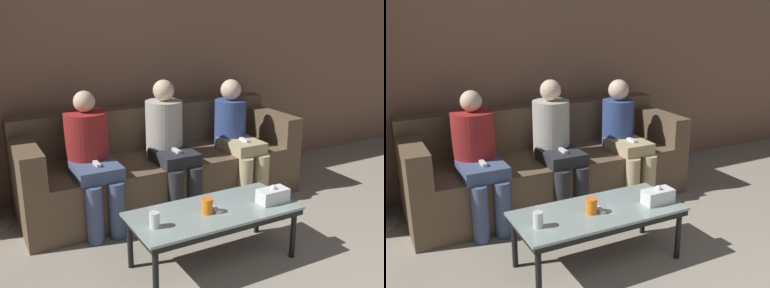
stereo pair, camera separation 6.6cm
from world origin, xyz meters
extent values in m
cube|color=#8C6651|center=(0.00, 3.90, 1.30)|extent=(12.00, 0.06, 2.60)
cube|color=brown|center=(0.00, 3.34, 0.23)|extent=(2.55, 0.86, 0.46)
cube|color=brown|center=(0.00, 3.67, 0.66)|extent=(2.55, 0.20, 0.40)
cube|color=brown|center=(-1.19, 3.34, 0.60)|extent=(0.18, 0.86, 0.28)
cube|color=brown|center=(1.19, 3.34, 0.60)|extent=(0.18, 0.86, 0.28)
cube|color=#8C9E99|center=(-0.14, 2.20, 0.40)|extent=(1.18, 0.53, 0.02)
cube|color=black|center=(-0.14, 2.20, 0.37)|extent=(1.15, 0.52, 0.04)
cylinder|color=black|center=(-0.68, 1.99, 0.17)|extent=(0.04, 0.04, 0.35)
cylinder|color=black|center=(0.40, 1.99, 0.17)|extent=(0.04, 0.04, 0.35)
cylinder|color=black|center=(-0.68, 2.42, 0.17)|extent=(0.04, 0.04, 0.35)
cylinder|color=black|center=(0.40, 2.42, 0.17)|extent=(0.04, 0.04, 0.35)
cylinder|color=silver|center=(-0.60, 2.16, 0.46)|extent=(0.07, 0.07, 0.10)
cylinder|color=orange|center=(-0.20, 2.18, 0.46)|extent=(0.08, 0.08, 0.11)
cube|color=white|center=(0.30, 2.11, 0.46)|extent=(0.22, 0.12, 0.10)
sphere|color=white|center=(0.30, 2.11, 0.52)|extent=(0.04, 0.04, 0.04)
cube|color=white|center=(-0.14, 2.20, 0.42)|extent=(0.04, 0.15, 0.02)
cylinder|color=#47567A|center=(-0.79, 2.88, 0.23)|extent=(0.13, 0.13, 0.46)
cylinder|color=#47567A|center=(-0.61, 2.88, 0.23)|extent=(0.13, 0.13, 0.46)
cube|color=#47567A|center=(-0.70, 3.08, 0.51)|extent=(0.35, 0.41, 0.10)
cylinder|color=maroon|center=(-0.70, 3.29, 0.70)|extent=(0.35, 0.35, 0.48)
sphere|color=beige|center=(-0.70, 3.29, 1.03)|extent=(0.17, 0.17, 0.17)
cube|color=white|center=(-0.70, 3.04, 0.58)|extent=(0.04, 0.12, 0.02)
cylinder|color=#28282D|center=(-0.09, 2.89, 0.23)|extent=(0.13, 0.13, 0.46)
cylinder|color=#28282D|center=(0.09, 2.89, 0.23)|extent=(0.13, 0.13, 0.46)
cube|color=#28282D|center=(0.00, 3.09, 0.51)|extent=(0.33, 0.40, 0.10)
cylinder|color=#B7B2A8|center=(0.00, 3.29, 0.71)|extent=(0.33, 0.33, 0.50)
sphere|color=beige|center=(0.00, 3.29, 1.06)|extent=(0.19, 0.19, 0.19)
cube|color=white|center=(0.00, 3.05, 0.58)|extent=(0.04, 0.12, 0.02)
cylinder|color=tan|center=(0.61, 2.88, 0.23)|extent=(0.13, 0.13, 0.46)
cylinder|color=tan|center=(0.79, 2.88, 0.23)|extent=(0.13, 0.13, 0.46)
cube|color=tan|center=(0.70, 3.08, 0.51)|extent=(0.30, 0.41, 0.10)
cylinder|color=#334784|center=(0.70, 3.29, 0.68)|extent=(0.30, 0.30, 0.45)
sphere|color=beige|center=(0.70, 3.29, 1.00)|extent=(0.20, 0.20, 0.20)
cube|color=white|center=(0.70, 3.04, 0.58)|extent=(0.04, 0.12, 0.02)
camera|label=1|loc=(-1.62, -0.21, 1.74)|focal=42.00mm
camera|label=2|loc=(-1.56, -0.24, 1.74)|focal=42.00mm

